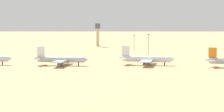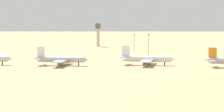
% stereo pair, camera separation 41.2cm
% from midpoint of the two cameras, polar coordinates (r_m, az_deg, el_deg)
% --- Properties ---
extents(ground, '(4000.00, 4000.00, 0.00)m').
position_cam_midpoint_polar(ground, '(252.66, -1.03, -1.24)').
color(ground, tan).
extents(ridge_west, '(309.25, 232.22, 72.00)m').
position_cam_midpoint_polar(ridge_west, '(1228.71, -6.96, 5.43)').
color(ridge_west, slate).
rests_on(ridge_west, ground).
extents(ridge_center, '(415.83, 359.69, 78.14)m').
position_cam_midpoint_polar(ridge_center, '(1357.30, 10.67, 5.47)').
color(ridge_center, slate).
rests_on(ridge_center, ground).
extents(parked_jet_white_3, '(35.09, 29.58, 11.59)m').
position_cam_midpoint_polar(parked_jet_white_3, '(249.58, -7.39, -0.48)').
color(parked_jet_white_3, silver).
rests_on(parked_jet_white_3, ground).
extents(parked_jet_white_4, '(35.81, 30.44, 11.84)m').
position_cam_midpoint_polar(parked_jet_white_4, '(250.72, 4.76, -0.41)').
color(parked_jet_white_4, white).
rests_on(parked_jet_white_4, ground).
extents(control_tower, '(5.20, 5.20, 24.57)m').
position_cam_midpoint_polar(control_tower, '(430.08, -2.06, 3.35)').
color(control_tower, '#C6B793').
rests_on(control_tower, ground).
extents(light_pole_west, '(1.80, 0.50, 16.51)m').
position_cam_midpoint_polar(light_pole_west, '(331.56, 5.16, 1.89)').
color(light_pole_west, '#59595E').
rests_on(light_pole_west, ground).
extents(light_pole_mid, '(1.80, 0.50, 14.76)m').
position_cam_midpoint_polar(light_pole_mid, '(364.23, 3.12, 2.05)').
color(light_pole_mid, '#59595E').
rests_on(light_pole_mid, ground).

